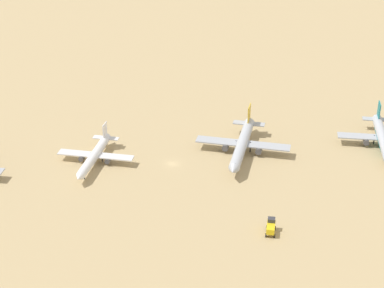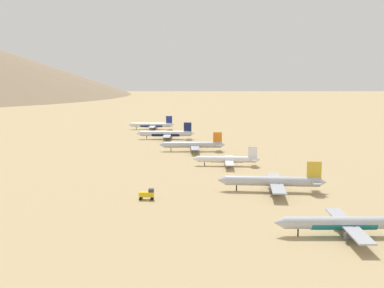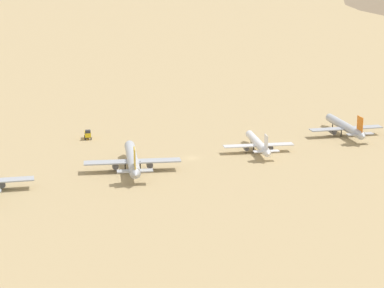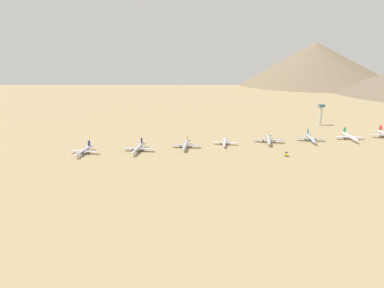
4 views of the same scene
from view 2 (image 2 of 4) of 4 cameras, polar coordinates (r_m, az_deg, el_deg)
name	(u,v)px [view 2 (image 2 of 4)]	position (r m, az deg, el deg)	size (l,w,h in m)	color
ground_plane	(239,178)	(205.91, 5.57, -4.01)	(2044.33, 2044.33, 0.00)	tan
parked_jet_0	(152,125)	(369.28, -4.74, 2.24)	(35.63, 29.09, 10.29)	silver
parked_jet_1	(166,134)	(317.12, -3.06, 1.22)	(38.35, 31.31, 11.07)	silver
parked_jet_2	(193,145)	(270.29, 0.15, -0.11)	(37.16, 30.27, 10.71)	#B2B7C1
parked_jet_3	(227,159)	(230.28, 4.17, -1.82)	(32.37, 26.48, 9.37)	white
parked_jet_4	(273,181)	(184.17, 9.54, -4.36)	(40.54, 33.23, 11.77)	#B2B7C1
parked_jet_5	(344,223)	(141.18, 17.50, -8.87)	(38.17, 31.12, 11.01)	#B2B7C1
service_truck	(147,194)	(172.10, -5.29, -5.86)	(5.49, 3.39, 3.90)	yellow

